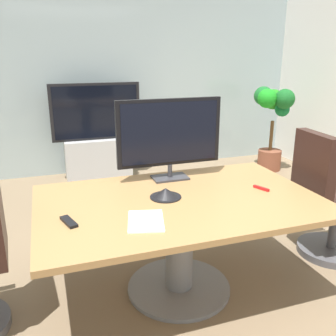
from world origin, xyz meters
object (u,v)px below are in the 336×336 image
at_px(potted_plant, 272,116).
at_px(conference_phone, 166,193).
at_px(office_chair_right, 327,206).
at_px(wall_display_unit, 98,147).
at_px(conference_table, 179,222).
at_px(tv_monitor, 170,134).
at_px(remote_control, 69,222).

bearing_deg(potted_plant, conference_phone, -136.44).
relative_size(office_chair_right, wall_display_unit, 0.83).
distance_m(conference_table, wall_display_unit, 2.81).
xyz_separation_m(tv_monitor, wall_display_unit, (-0.24, 2.37, -0.64)).
height_order(wall_display_unit, potted_plant, wall_display_unit).
bearing_deg(potted_plant, conference_table, -134.72).
xyz_separation_m(office_chair_right, remote_control, (-2.10, -0.20, 0.28)).
height_order(tv_monitor, remote_control, tv_monitor).
bearing_deg(tv_monitor, remote_control, -145.09).
distance_m(conference_table, tv_monitor, 0.70).
bearing_deg(potted_plant, office_chair_right, -112.99).
xyz_separation_m(conference_table, office_chair_right, (1.35, 0.06, -0.09)).
bearing_deg(conference_phone, tv_monitor, 67.11).
xyz_separation_m(tv_monitor, conference_phone, (-0.16, -0.38, -0.33)).
bearing_deg(office_chair_right, potted_plant, -18.67).
height_order(office_chair_right, potted_plant, potted_plant).
relative_size(tv_monitor, conference_phone, 3.82).
bearing_deg(conference_phone, remote_control, -163.53).
bearing_deg(conference_phone, office_chair_right, 0.15).
relative_size(conference_table, wall_display_unit, 1.47).
relative_size(tv_monitor, wall_display_unit, 0.64).
bearing_deg(wall_display_unit, conference_phone, -88.38).
relative_size(conference_table, remote_control, 11.36).
height_order(conference_phone, remote_control, conference_phone).
relative_size(potted_plant, conference_phone, 5.58).
xyz_separation_m(tv_monitor, remote_control, (-0.83, -0.58, -0.35)).
distance_m(wall_display_unit, remote_control, 3.02).
height_order(conference_table, office_chair_right, office_chair_right).
height_order(office_chair_right, remote_control, office_chair_right).
distance_m(office_chair_right, potted_plant, 2.50).
bearing_deg(tv_monitor, office_chair_right, -16.63).
bearing_deg(remote_control, wall_display_unit, 61.56).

